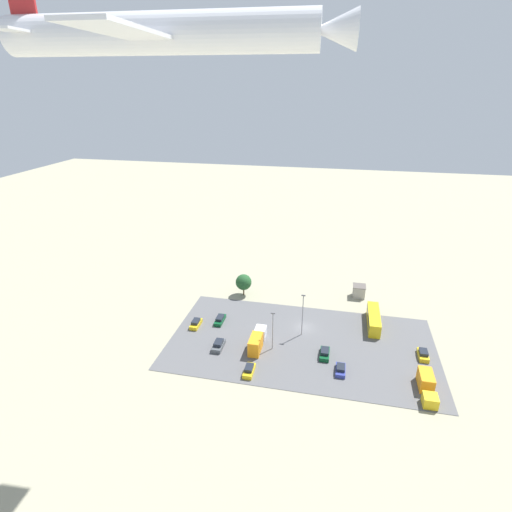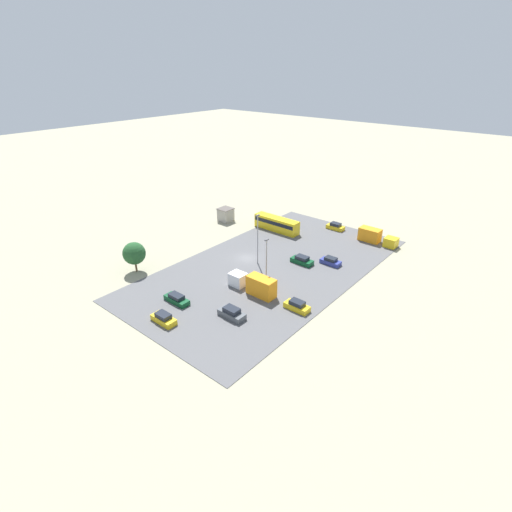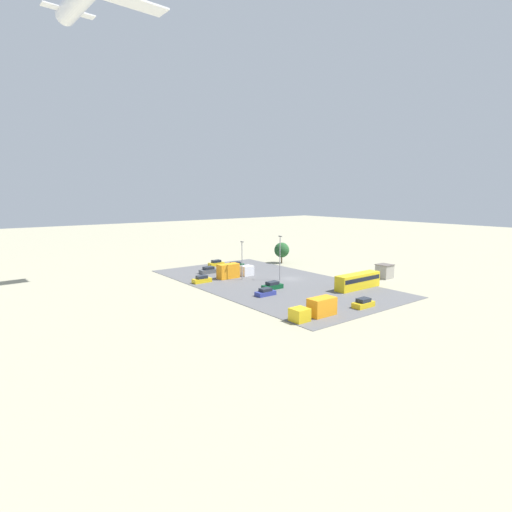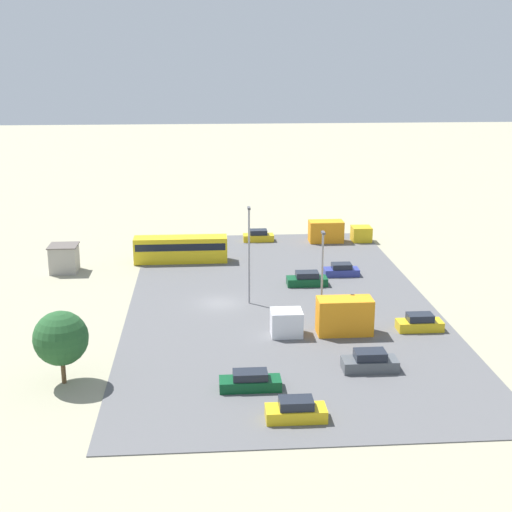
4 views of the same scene
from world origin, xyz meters
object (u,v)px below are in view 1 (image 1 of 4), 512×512
at_px(parked_car_5, 325,353).
at_px(parked_truck_1, 257,341).
at_px(parked_car_3, 341,370).
at_px(parked_car_4, 249,370).
at_px(shed_building, 359,291).
at_px(parked_car_0, 220,320).
at_px(parked_car_6, 423,354).
at_px(bus, 374,319).
at_px(parked_truck_0, 427,386).
at_px(parked_car_2, 219,345).
at_px(parked_car_1, 196,323).
at_px(airplane, 172,33).

bearing_deg(parked_car_5, parked_truck_1, 179.45).
relative_size(parked_car_3, parked_car_4, 0.95).
xyz_separation_m(shed_building, parked_car_0, (32.45, 19.82, -0.95)).
bearing_deg(parked_car_6, parked_car_4, 20.02).
bearing_deg(bus, parked_car_3, 69.10).
bearing_deg(parked_car_5, parked_car_3, -53.62).
height_order(parked_car_3, parked_car_6, parked_car_6).
bearing_deg(parked_truck_0, parked_car_3, -8.04).
bearing_deg(parked_car_3, parked_car_4, 12.97).
xyz_separation_m(parked_car_0, parked_car_2, (-2.71, 9.89, 0.08)).
bearing_deg(bus, parked_truck_1, 29.51).
bearing_deg(parked_car_4, parked_car_0, -56.41).
distance_m(parked_car_1, parked_car_3, 34.68).
relative_size(shed_building, parked_car_6, 0.80).
xyz_separation_m(parked_car_2, parked_car_3, (-25.65, 2.58, -0.09)).
height_order(shed_building, parked_car_4, shed_building).
bearing_deg(parked_car_0, parked_car_1, 30.08).
relative_size(parked_car_2, parked_car_6, 1.07).
relative_size(parked_car_2, parked_car_4, 1.06).
height_order(parked_car_0, parked_car_2, parked_car_2).
relative_size(shed_building, parked_car_3, 0.83).
xyz_separation_m(parked_car_3, parked_truck_1, (17.70, -4.64, 0.94)).
xyz_separation_m(shed_building, parked_car_2, (29.74, 29.71, -0.87)).
relative_size(parked_car_3, parked_car_6, 0.96).
bearing_deg(parked_car_6, shed_building, -62.47).
bearing_deg(parked_car_1, parked_car_4, -40.52).
bearing_deg(shed_building, parked_truck_1, 51.76).
xyz_separation_m(shed_building, parked_car_3, (4.09, 32.30, -0.96)).
height_order(parked_car_6, airplane, airplane).
bearing_deg(parked_car_2, airplane, -78.67).
xyz_separation_m(bus, parked_car_3, (7.14, 18.70, -1.09)).
distance_m(parked_car_1, parked_car_5, 30.44).
relative_size(bus, parked_car_1, 2.67).
height_order(shed_building, airplane, airplane).
bearing_deg(parked_car_2, parked_car_1, 137.62).
bearing_deg(parked_car_1, parked_car_5, -9.63).
height_order(parked_car_4, airplane, airplane).
bearing_deg(parked_truck_0, parked_car_0, -18.50).
bearing_deg(parked_car_4, bus, -137.23).
distance_m(bus, parked_car_4, 33.46).
bearing_deg(parked_truck_0, parked_car_1, -13.57).
bearing_deg(parked_car_4, parked_truck_1, -88.07).
bearing_deg(bus, airplane, 56.29).
xyz_separation_m(parked_car_6, parked_truck_0, (1.12, 10.55, 0.67)).
xyz_separation_m(parked_car_4, parked_car_6, (-33.98, -12.38, 0.00)).
bearing_deg(parked_car_0, parked_car_5, 162.34).
height_order(shed_building, parked_car_6, shed_building).
relative_size(parked_car_5, parked_car_6, 1.07).
bearing_deg(airplane, bus, 143.34).
xyz_separation_m(bus, parked_car_1, (40.47, 9.11, -1.03)).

